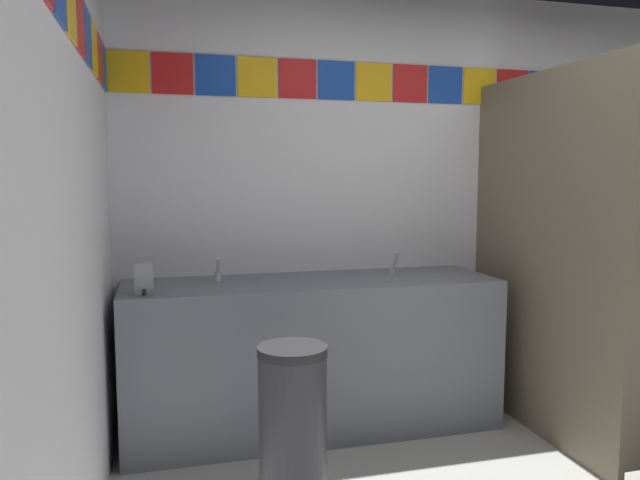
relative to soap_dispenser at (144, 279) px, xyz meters
name	(u,v)px	position (x,y,z in m)	size (l,w,h in m)	color
wall_back	(423,199)	(1.72, 0.54, 0.35)	(3.82, 0.09, 2.58)	silver
wall_side	(38,232)	(-0.23, -1.30, 0.35)	(0.09, 3.59, 2.58)	silver
vanity_counter	(313,353)	(0.91, 0.19, -0.50)	(2.08, 0.62, 0.86)	slate
faucet_left	(218,272)	(0.38, 0.28, -0.03)	(0.04, 0.10, 0.14)	silver
faucet_right	(394,265)	(1.43, 0.28, -0.03)	(0.04, 0.10, 0.14)	silver
soap_dispenser	(144,279)	(0.00, 0.00, 0.00)	(0.09, 0.09, 0.16)	gray
stall_divider	(598,261)	(2.28, -0.42, 0.07)	(0.92, 1.35, 2.01)	#726651
toilet	(577,358)	(2.59, 0.09, -0.63)	(0.39, 0.49, 0.74)	white
trash_bin	(293,428)	(0.62, -0.61, -0.58)	(0.30, 0.30, 0.72)	#333338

